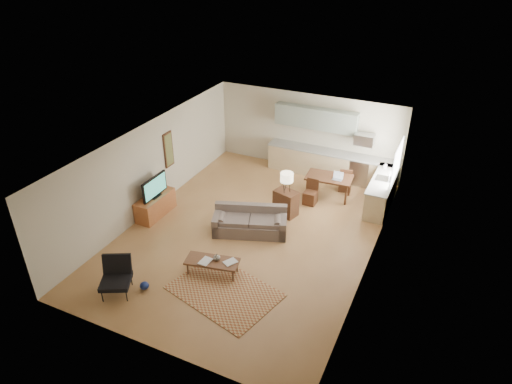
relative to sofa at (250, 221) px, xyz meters
The scene contains 25 objects.
room 0.99m from the sofa, ahead, with size 9.00×9.00×9.00m.
kitchen_counter_back 4.28m from the sofa, 77.26° to the left, with size 4.26×0.64×0.92m, color tan, non-canonical shape.
kitchen_counter_right 4.22m from the sofa, 45.22° to the left, with size 0.64×2.26×0.92m, color tan, non-canonical shape.
kitchen_range 4.65m from the sofa, 63.92° to the left, with size 0.62×0.62×0.90m, color #A5A8AD.
kitchen_microwave 4.82m from the sofa, 64.03° to the left, with size 0.62×0.40×0.35m, color #A5A8AD.
upper_cabinets 4.62m from the sofa, 85.45° to the left, with size 2.80×0.34×0.70m, color gray.
window_right 4.59m from the sofa, 42.47° to the left, with size 0.02×1.40×1.05m, color white.
wall_art_left 3.50m from the sofa, 164.18° to the left, with size 0.06×0.42×1.10m, color olive, non-canonical shape.
triptych 4.68m from the sofa, 90.71° to the left, with size 1.70×0.04×0.50m, color beige, non-canonical shape.
rug 2.53m from the sofa, 78.15° to the right, with size 2.40×1.66×0.02m, color brown.
sofa is the anchor object (origin of this frame).
coffee_table 1.99m from the sofa, 91.85° to the right, with size 1.31×0.52×0.39m, color #4E2E1B, non-canonical shape.
book_a 2.10m from the sofa, 98.40° to the right, with size 0.27×0.35×0.03m, color maroon.
book_b 1.82m from the sofa, 81.46° to the right, with size 0.36×0.39×0.02m, color navy.
vase 1.91m from the sofa, 89.18° to the right, with size 0.19×0.19×0.18m, color black.
armchair 3.92m from the sofa, 115.73° to the right, with size 0.76×0.76×0.87m, color black, non-canonical shape.
tv_credenza 2.94m from the sofa, behind, with size 0.53×1.37×0.63m, color brown, non-canonical shape.
tv 2.95m from the sofa, behind, with size 0.11×1.05×0.63m, color black, non-canonical shape.
console_table 1.41m from the sofa, 67.24° to the left, with size 0.66×0.44×0.77m, color #3A2013, non-canonical shape.
table_lamp 1.58m from the sofa, 67.24° to the left, with size 0.38×0.38×0.62m, color beige, non-canonical shape.
dining_table 3.15m from the sofa, 64.30° to the left, with size 1.41×0.81×0.71m, color #3A2013, non-canonical shape.
dining_chair_near 2.41m from the sofa, 65.65° to the left, with size 0.38×0.40×0.79m, color #3A2013, non-canonical shape.
dining_chair_far 3.89m from the sofa, 63.46° to the left, with size 0.40×0.41×0.83m, color #3A2013, non-canonical shape.
laptop 3.23m from the sofa, 59.02° to the left, with size 0.30×0.22×0.22m, color #A5A8AD, non-canonical shape.
soap_bottle 4.73m from the sofa, 52.12° to the left, with size 0.10×0.10×0.19m, color beige.
Camera 1 is at (4.56, -9.45, 7.26)m, focal length 32.00 mm.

